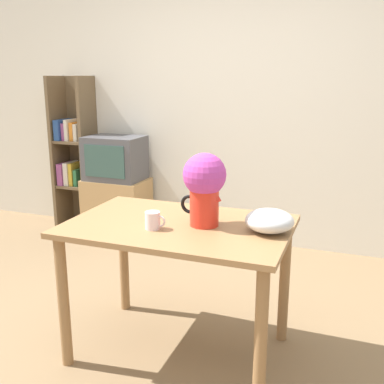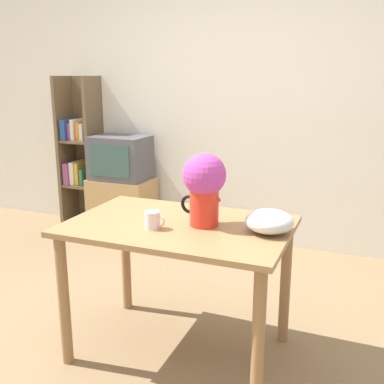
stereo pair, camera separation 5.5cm
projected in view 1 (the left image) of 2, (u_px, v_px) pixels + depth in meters
name	position (u px, v px, depth m)	size (l,w,h in m)	color
ground_plane	(134.00, 353.00, 2.56)	(12.00, 12.00, 0.00)	#7F6647
wall_back	(234.00, 103.00, 4.07)	(8.00, 0.05, 2.60)	silver
table	(179.00, 245.00, 2.42)	(1.18, 0.77, 0.77)	olive
flower_vase	(204.00, 184.00, 2.31)	(0.24, 0.22, 0.38)	red
coffee_mug	(153.00, 220.00, 2.29)	(0.11, 0.08, 0.09)	silver
white_bowl	(270.00, 221.00, 2.25)	(0.25, 0.25, 0.12)	silver
tv_stand	(117.00, 207.00, 4.42)	(0.60, 0.40, 0.57)	tan
tv_set	(115.00, 158.00, 4.30)	(0.53, 0.40, 0.42)	#4C4C51
bookshelf	(74.00, 154.00, 4.62)	(0.39, 0.30, 1.54)	brown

